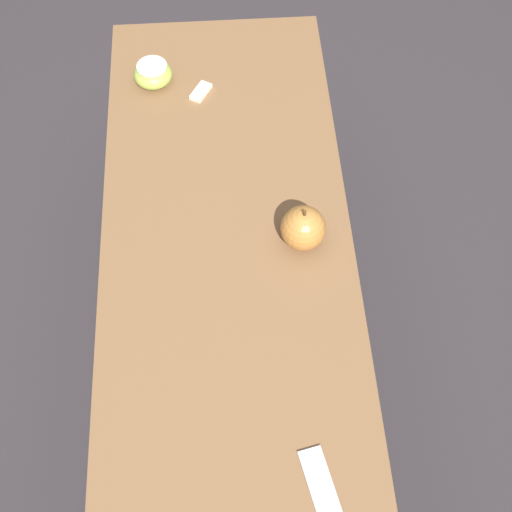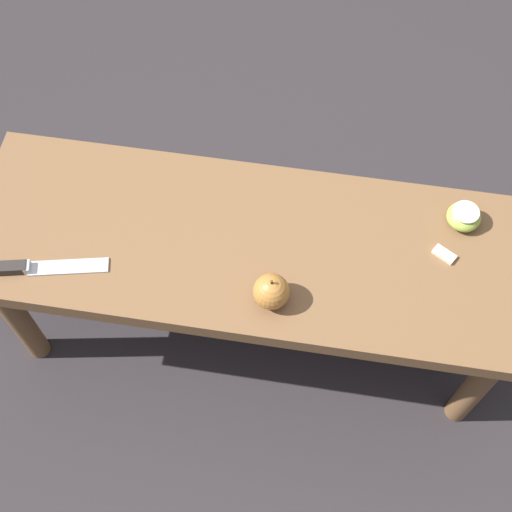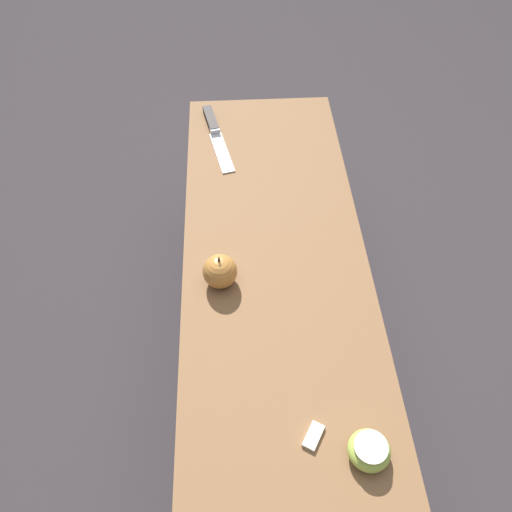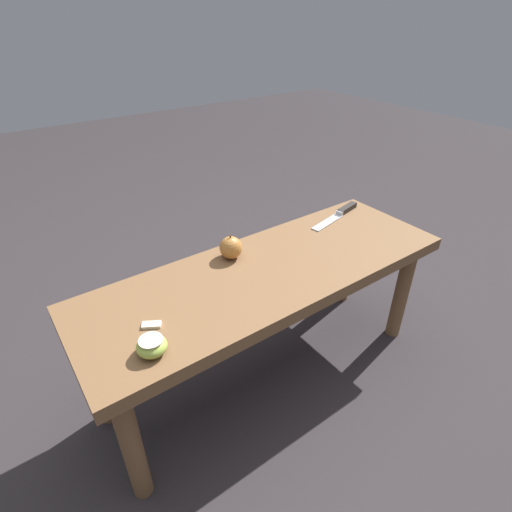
% 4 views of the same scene
% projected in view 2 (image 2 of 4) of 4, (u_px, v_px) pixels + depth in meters
% --- Properties ---
extents(ground_plane, '(8.00, 8.00, 0.00)m').
position_uv_depth(ground_plane, '(252.00, 328.00, 1.82)').
color(ground_plane, '#2D282B').
extents(wooden_bench, '(1.16, 0.40, 0.44)m').
position_uv_depth(wooden_bench, '(251.00, 258.00, 1.49)').
color(wooden_bench, brown).
rests_on(wooden_bench, ground_plane).
extents(knife, '(0.26, 0.08, 0.02)m').
position_uv_depth(knife, '(20.00, 268.00, 1.40)').
color(knife, '#B7BABF').
rests_on(knife, wooden_bench).
extents(apple_whole, '(0.07, 0.07, 0.08)m').
position_uv_depth(apple_whole, '(271.00, 292.00, 1.34)').
color(apple_whole, '#B27233').
rests_on(apple_whole, wooden_bench).
extents(apple_cut, '(0.07, 0.07, 0.04)m').
position_uv_depth(apple_cut, '(464.00, 217.00, 1.44)').
color(apple_cut, '#9EB747').
rests_on(apple_cut, wooden_bench).
extents(apple_slice_near_knife, '(0.05, 0.04, 0.01)m').
position_uv_depth(apple_slice_near_knife, '(444.00, 254.00, 1.42)').
color(apple_slice_near_knife, silver).
rests_on(apple_slice_near_knife, wooden_bench).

